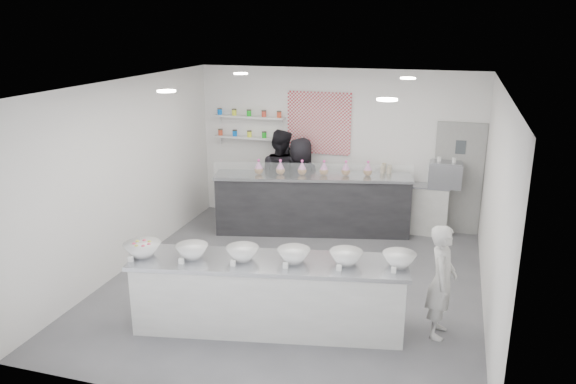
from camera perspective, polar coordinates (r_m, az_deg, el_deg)
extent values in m
plane|color=#515156|center=(8.67, 0.51, -9.29)|extent=(6.00, 6.00, 0.00)
plane|color=white|center=(7.82, 0.57, 10.84)|extent=(6.00, 6.00, 0.00)
plane|color=white|center=(10.94, 4.94, 4.59)|extent=(5.50, 0.00, 5.50)
plane|color=white|center=(9.24, -16.08, 1.65)|extent=(0.00, 6.00, 6.00)
plane|color=white|center=(7.84, 20.22, -1.43)|extent=(0.00, 6.00, 6.00)
cube|color=gray|center=(10.80, 16.87, 1.29)|extent=(0.88, 0.04, 2.10)
cube|color=#B01F2B|center=(10.90, 3.16, 7.00)|extent=(1.25, 0.03, 1.20)
cube|color=silver|center=(11.30, -3.90, 5.53)|extent=(1.45, 0.22, 0.04)
cube|color=silver|center=(11.23, -3.95, 7.63)|extent=(1.45, 0.22, 0.04)
cylinder|color=white|center=(7.43, -12.25, 9.99)|extent=(0.24, 0.24, 0.02)
cylinder|color=white|center=(6.57, 10.04, 9.23)|extent=(0.24, 0.24, 0.02)
cylinder|color=white|center=(9.78, -4.82, 11.90)|extent=(0.24, 0.24, 0.02)
cylinder|color=white|center=(9.14, 12.09, 11.24)|extent=(0.24, 0.24, 0.02)
cube|color=beige|center=(7.32, -2.01, -10.37)|extent=(3.58, 1.44, 0.95)
cube|color=black|center=(10.49, 2.51, -1.23)|extent=(3.67, 1.47, 1.12)
cube|color=white|center=(9.99, 2.52, 2.09)|extent=(3.47, 0.83, 0.31)
cube|color=beige|center=(10.80, 12.63, -1.61)|extent=(1.26, 0.40, 0.94)
cube|color=#93969E|center=(10.59, 15.70, 1.70)|extent=(0.59, 0.41, 0.45)
imported|color=beige|center=(7.31, 15.34, -8.75)|extent=(0.38, 0.56, 1.47)
imported|color=black|center=(10.95, -0.81, 1.59)|extent=(1.02, 0.86, 1.86)
imported|color=black|center=(10.86, 1.28, 1.07)|extent=(0.90, 0.65, 1.72)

